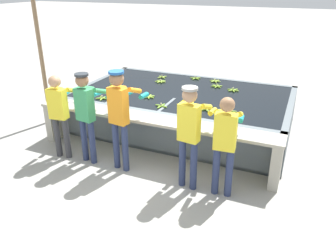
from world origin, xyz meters
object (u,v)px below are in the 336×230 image
at_px(banana_bunch_floating_7, 102,98).
at_px(banana_bunch_floating_9, 149,97).
at_px(knife_0, 125,112).
at_px(worker_4, 225,138).
at_px(banana_bunch_floating_2, 160,81).
at_px(worker_1, 86,109).
at_px(worker_0, 60,110).
at_px(banana_bunch_floating_4, 217,86).
at_px(banana_bunch_floating_11, 229,111).
at_px(knife_1, 69,102).
at_px(banana_bunch_floating_6, 195,78).
at_px(banana_bunch_floating_1, 161,106).
at_px(banana_bunch_floating_10, 206,109).
at_px(banana_bunch_floating_8, 115,85).
at_px(support_post_left, 41,54).
at_px(worker_2, 120,111).
at_px(banana_bunch_floating_3, 215,81).
at_px(banana_bunch_floating_0, 233,90).
at_px(worker_3, 190,128).
at_px(banana_bunch_floating_5, 162,77).

bearing_deg(banana_bunch_floating_7, banana_bunch_floating_9, 29.36).
distance_m(banana_bunch_floating_9, knife_0, 0.94).
distance_m(worker_4, banana_bunch_floating_2, 3.45).
distance_m(worker_1, banana_bunch_floating_2, 2.61).
relative_size(worker_0, banana_bunch_floating_2, 5.60).
height_order(banana_bunch_floating_2, banana_bunch_floating_7, same).
height_order(banana_bunch_floating_4, banana_bunch_floating_11, same).
bearing_deg(banana_bunch_floating_2, worker_0, -106.66).
bearing_deg(knife_1, banana_bunch_floating_6, 56.53).
distance_m(banana_bunch_floating_1, banana_bunch_floating_10, 0.87).
bearing_deg(banana_bunch_floating_1, worker_4, -36.05).
height_order(banana_bunch_floating_6, banana_bunch_floating_9, same).
relative_size(banana_bunch_floating_8, support_post_left, 0.09).
distance_m(banana_bunch_floating_11, support_post_left, 4.24).
bearing_deg(support_post_left, banana_bunch_floating_1, -0.70).
xyz_separation_m(worker_4, banana_bunch_floating_4, (-0.89, 2.79, -0.11)).
bearing_deg(banana_bunch_floating_6, worker_2, -94.36).
bearing_deg(banana_bunch_floating_3, support_post_left, -148.96).
height_order(banana_bunch_floating_0, banana_bunch_floating_3, same).
bearing_deg(knife_0, banana_bunch_floating_2, 96.15).
distance_m(banana_bunch_floating_0, banana_bunch_floating_11, 1.31).
xyz_separation_m(banana_bunch_floating_3, knife_0, (-0.98, -2.61, -0.01)).
bearing_deg(worker_4, worker_1, 179.26).
bearing_deg(knife_0, banana_bunch_floating_10, 28.06).
relative_size(banana_bunch_floating_2, banana_bunch_floating_9, 1.00).
relative_size(worker_3, banana_bunch_floating_6, 6.06).
bearing_deg(banana_bunch_floating_0, banana_bunch_floating_5, 169.59).
height_order(worker_1, banana_bunch_floating_1, worker_1).
distance_m(banana_bunch_floating_10, support_post_left, 3.81).
xyz_separation_m(worker_3, banana_bunch_floating_11, (0.29, 1.38, -0.18)).
bearing_deg(banana_bunch_floating_9, banana_bunch_floating_0, 36.59).
xyz_separation_m(banana_bunch_floating_3, banana_bunch_floating_5, (-1.32, -0.19, 0.00)).
bearing_deg(banana_bunch_floating_11, banana_bunch_floating_2, 147.24).
height_order(banana_bunch_floating_2, banana_bunch_floating_3, same).
bearing_deg(banana_bunch_floating_8, banana_bunch_floating_3, 30.91).
bearing_deg(worker_1, worker_3, -1.58).
xyz_separation_m(worker_1, worker_2, (0.67, 0.00, 0.08)).
bearing_deg(knife_1, banana_bunch_floating_0, 36.19).
relative_size(worker_4, banana_bunch_floating_11, 5.67).
bearing_deg(worker_4, banana_bunch_floating_4, 107.69).
distance_m(worker_0, banana_bunch_floating_3, 3.77).
xyz_separation_m(banana_bunch_floating_2, banana_bunch_floating_4, (1.35, 0.16, 0.00)).
height_order(worker_0, banana_bunch_floating_8, worker_0).
relative_size(banana_bunch_floating_1, knife_1, 0.90).
height_order(banana_bunch_floating_1, knife_1, banana_bunch_floating_1).
bearing_deg(banana_bunch_floating_8, banana_bunch_floating_5, 54.97).
bearing_deg(support_post_left, worker_2, -23.04).
bearing_deg(banana_bunch_floating_11, banana_bunch_floating_8, 168.13).
xyz_separation_m(worker_0, banana_bunch_floating_5, (0.67, 3.01, -0.10)).
bearing_deg(banana_bunch_floating_11, banana_bunch_floating_1, -169.27).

